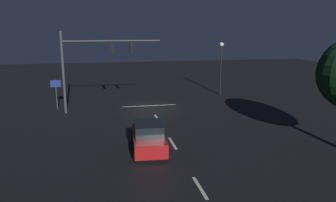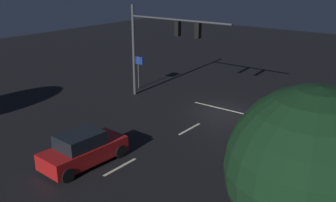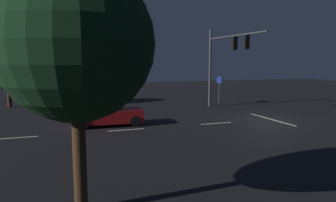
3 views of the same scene
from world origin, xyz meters
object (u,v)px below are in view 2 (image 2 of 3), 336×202
(route_sign, at_px, (138,65))
(tree_left_near, at_px, (310,170))
(car_approaching, at_px, (83,149))
(traffic_signal_assembly, at_px, (161,37))

(route_sign, relative_size, tree_left_near, 0.40)
(car_approaching, relative_size, route_sign, 1.68)
(traffic_signal_assembly, relative_size, tree_left_near, 1.24)
(traffic_signal_assembly, bearing_deg, tree_left_near, 139.31)
(tree_left_near, bearing_deg, car_approaching, -11.85)
(car_approaching, xyz_separation_m, route_sign, (6.55, -11.46, 1.12))
(route_sign, bearing_deg, traffic_signal_assembly, 157.86)
(traffic_signal_assembly, distance_m, route_sign, 4.67)
(traffic_signal_assembly, distance_m, tree_left_near, 19.07)
(tree_left_near, bearing_deg, traffic_signal_assembly, -40.69)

